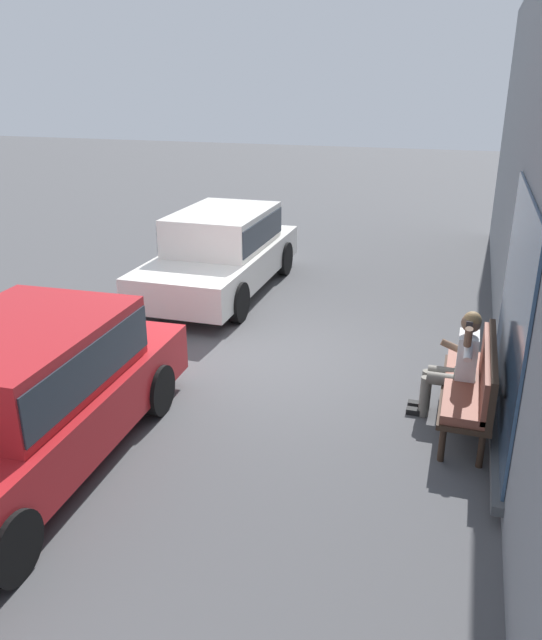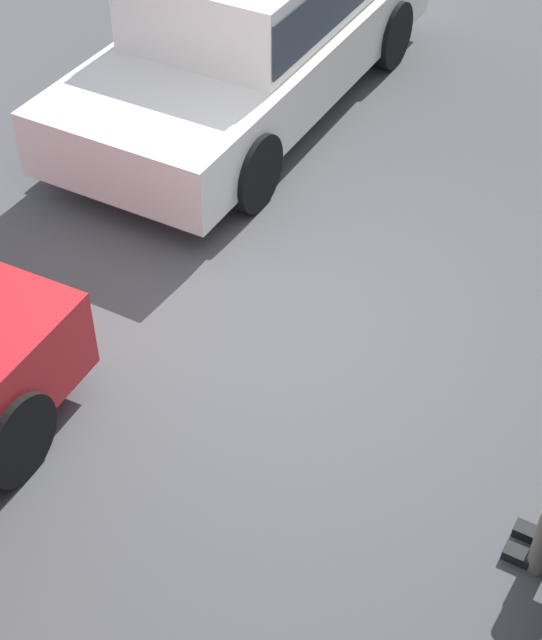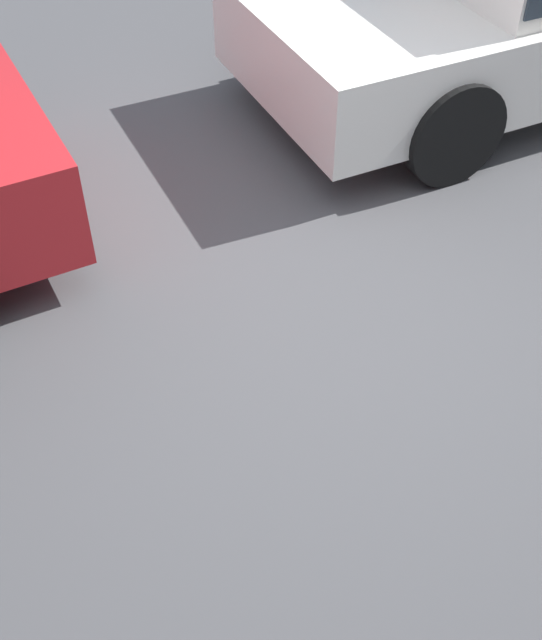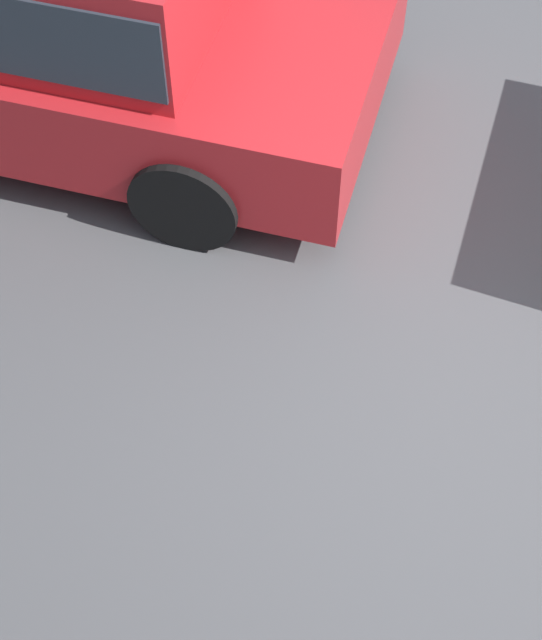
% 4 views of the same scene
% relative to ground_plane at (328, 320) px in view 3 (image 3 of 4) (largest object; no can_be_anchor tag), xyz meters
% --- Properties ---
extents(ground_plane, '(60.00, 60.00, 0.00)m').
position_rel_ground_plane_xyz_m(ground_plane, '(0.00, 0.00, 0.00)').
color(ground_plane, '#4C4C4F').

